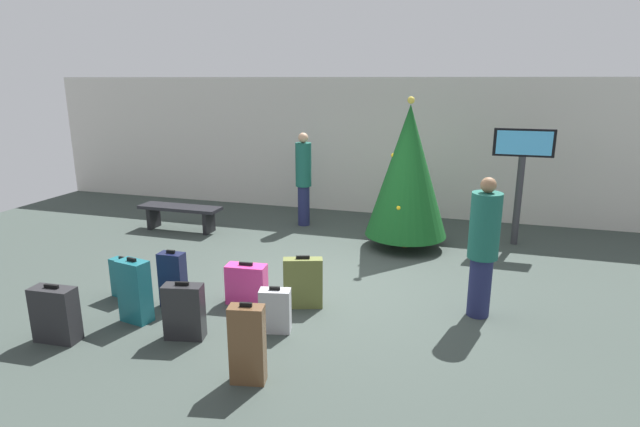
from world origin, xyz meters
TOP-DOWN VIEW (x-y plane):
  - ground_plane at (0.00, 0.00)m, footprint 16.00×16.00m
  - back_wall at (0.00, 4.20)m, footprint 16.00×0.20m
  - holiday_tree at (0.83, 1.97)m, footprint 1.39×1.39m
  - flight_info_kiosk at (2.67, 2.70)m, footprint 0.99×0.12m
  - waiting_bench at (-3.45, 1.73)m, footprint 1.61×0.44m
  - traveller_0 at (-1.30, 2.77)m, footprint 0.43×0.43m
  - traveller_1 at (2.06, -0.43)m, footprint 0.51×0.51m
  - suitcase_0 at (-0.19, -1.55)m, footprint 0.39×0.25m
  - suitcase_1 at (-1.11, -1.99)m, footprint 0.47×0.29m
  - suitcase_2 at (-1.70, -1.29)m, footprint 0.33×0.19m
  - suitcase_3 at (-0.84, -0.93)m, footprint 0.54×0.28m
  - suitcase_4 at (-0.06, -2.58)m, footprint 0.36×0.23m
  - suitcase_5 at (-2.46, -1.24)m, footprint 0.44×0.25m
  - suitcase_6 at (-1.89, -1.79)m, footprint 0.40×0.28m
  - suitcase_7 at (-2.44, -2.46)m, footprint 0.51×0.25m
  - suitcase_8 at (-0.09, -0.84)m, footprint 0.52×0.31m

SIDE VIEW (x-z plane):
  - ground_plane at x=0.00m, z-range 0.00..0.00m
  - suitcase_0 at x=-0.19m, z-range -0.02..0.54m
  - suitcase_3 at x=-0.84m, z-range -0.02..0.54m
  - suitcase_5 at x=-2.46m, z-range -0.02..0.55m
  - suitcase_7 at x=-2.44m, z-range -0.02..0.65m
  - suitcase_1 at x=-1.11m, z-range -0.02..0.66m
  - suitcase_8 at x=-0.09m, z-range -0.02..0.68m
  - suitcase_2 at x=-1.70m, z-range -0.02..0.74m
  - waiting_bench at x=-3.45m, z-range 0.12..0.60m
  - suitcase_6 at x=-1.89m, z-range -0.02..0.79m
  - suitcase_4 at x=-0.06m, z-range -0.02..0.81m
  - traveller_1 at x=2.06m, z-range 0.04..1.78m
  - traveller_0 at x=-1.30m, z-range 0.06..1.90m
  - holiday_tree at x=0.83m, z-range 0.05..2.62m
  - back_wall at x=0.00m, z-range 0.00..2.88m
  - flight_info_kiosk at x=2.67m, z-range 0.42..2.46m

